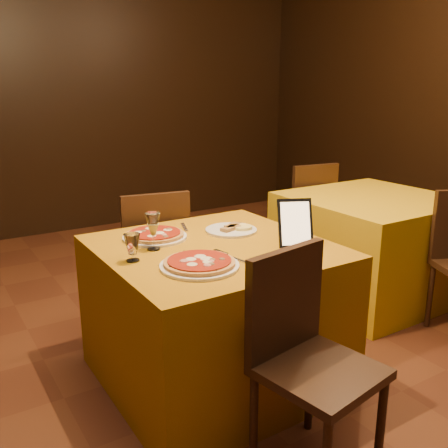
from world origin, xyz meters
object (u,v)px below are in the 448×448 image
pizza_far (155,236)px  tablet (295,223)px  main_table (214,313)px  water_glass (132,248)px  side_table (370,246)px  pizza_near (199,264)px  chair_side_far (301,214)px  chair_main_far (150,256)px  chair_main_near (320,371)px  wine_glass (153,231)px

pizza_far → tablet: tablet is taller
main_table → water_glass: size_ratio=8.46×
tablet → main_table: bearing=171.9°
side_table → pizza_far: pizza_far is taller
water_glass → main_table: bearing=0.1°
pizza_near → water_glass: 0.32m
chair_side_far → pizza_near: 2.28m
side_table → pizza_near: (-1.80, -0.59, 0.39)m
chair_main_far → pizza_far: bearing=79.3°
side_table → tablet: 1.45m
chair_main_near → wine_glass: wine_glass is taller
chair_main_near → water_glass: chair_main_near is taller
side_table → chair_main_far: (-1.58, 0.45, 0.08)m
chair_main_far → wine_glass: size_ratio=4.79×
chair_main_far → chair_side_far: same height
chair_side_far → pizza_near: size_ratio=2.56×
chair_main_near → chair_main_far: 1.60m
side_table → chair_side_far: 0.79m
chair_side_far → tablet: 1.89m
side_table → water_glass: (-2.01, -0.36, 0.44)m
pizza_far → tablet: 0.74m
pizza_far → side_table: bearing=2.8°
chair_main_far → wine_glass: (-0.28, -0.70, 0.39)m
tablet → wine_glass: bearing=177.5°
pizza_near → chair_main_near: bearing=-69.2°
pizza_far → water_glass: 0.36m
tablet → chair_main_near: bearing=-95.7°
side_table → chair_main_near: 1.96m
side_table → water_glass: 2.09m
water_glass → tablet: bearing=-15.9°
pizza_near → chair_side_far: bearing=37.5°
side_table → wine_glass: wine_glass is taller
main_table → side_table: (1.58, 0.36, 0.00)m
chair_main_near → water_glass: size_ratio=7.00×
chair_main_near → chair_side_far: (1.58, 1.94, 0.00)m
side_table → pizza_near: bearing=-161.8°
chair_main_far → pizza_near: (-0.22, -1.04, 0.31)m
water_glass → tablet: tablet is taller
wine_glass → chair_side_far: bearing=29.2°
tablet → pizza_near: bearing=-153.8°
wine_glass → tablet: tablet is taller
main_table → tablet: bearing=-33.0°
chair_side_far → chair_main_near: bearing=59.2°
pizza_far → tablet: size_ratio=1.39×
main_table → tablet: (0.34, -0.22, 0.49)m
chair_side_far → tablet: bearing=56.0°
main_table → chair_main_far: chair_main_far is taller
pizza_near → wine_glass: wine_glass is taller
main_table → wine_glass: size_ratio=5.79×
chair_side_far → water_glass: size_ratio=7.00×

